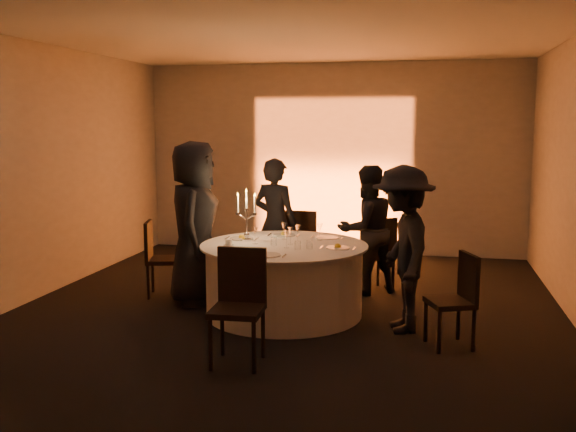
% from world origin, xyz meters
% --- Properties ---
extents(floor, '(7.00, 7.00, 0.00)m').
position_xyz_m(floor, '(0.00, 0.00, 0.00)').
color(floor, black).
rests_on(floor, ground).
extents(ceiling, '(7.00, 7.00, 0.00)m').
position_xyz_m(ceiling, '(0.00, 0.00, 3.00)').
color(ceiling, white).
rests_on(ceiling, wall_back).
extents(wall_back, '(7.00, 0.00, 7.00)m').
position_xyz_m(wall_back, '(0.00, 3.50, 1.50)').
color(wall_back, '#A39D97').
rests_on(wall_back, floor).
extents(wall_front, '(7.00, 0.00, 7.00)m').
position_xyz_m(wall_front, '(0.00, -3.50, 1.50)').
color(wall_front, '#A39D97').
rests_on(wall_front, floor).
extents(wall_left, '(0.00, 7.00, 7.00)m').
position_xyz_m(wall_left, '(-3.00, 0.00, 1.50)').
color(wall_left, '#A39D97').
rests_on(wall_left, floor).
extents(uplighter_fixture, '(0.25, 0.12, 0.10)m').
position_xyz_m(uplighter_fixture, '(0.00, 3.20, 0.05)').
color(uplighter_fixture, black).
rests_on(uplighter_fixture, floor).
extents(banquet_table, '(1.80, 1.80, 0.77)m').
position_xyz_m(banquet_table, '(0.00, 0.00, 0.38)').
color(banquet_table, black).
rests_on(banquet_table, floor).
extents(chair_left, '(0.49, 0.49, 0.91)m').
position_xyz_m(chair_left, '(-1.64, 0.41, 0.51)').
color(chair_left, black).
rests_on(chair_left, floor).
extents(chair_back_left, '(0.43, 0.43, 0.94)m').
position_xyz_m(chair_back_left, '(-0.09, 1.54, 0.53)').
color(chair_back_left, black).
rests_on(chair_back_left, floor).
extents(chair_back_right, '(0.57, 0.57, 0.93)m').
position_xyz_m(chair_back_right, '(0.91, 1.14, 0.52)').
color(chair_back_right, black).
rests_on(chair_back_right, floor).
extents(chair_right, '(0.50, 0.50, 0.88)m').
position_xyz_m(chair_right, '(1.79, -0.65, 0.49)').
color(chair_right, black).
rests_on(chair_right, floor).
extents(chair_front, '(0.45, 0.45, 0.99)m').
position_xyz_m(chair_front, '(-0.08, -1.43, 0.56)').
color(chair_front, black).
rests_on(chair_front, floor).
extents(guest_left, '(0.76, 1.01, 1.86)m').
position_xyz_m(guest_left, '(-1.10, 0.23, 0.93)').
color(guest_left, black).
rests_on(guest_left, floor).
extents(guest_back_left, '(0.69, 0.56, 1.63)m').
position_xyz_m(guest_back_left, '(-0.36, 1.13, 0.82)').
color(guest_back_left, black).
rests_on(guest_back_left, floor).
extents(guest_back_right, '(0.96, 0.93, 1.56)m').
position_xyz_m(guest_back_right, '(0.78, 1.08, 0.78)').
color(guest_back_right, black).
rests_on(guest_back_right, floor).
extents(guest_right, '(0.83, 1.18, 1.66)m').
position_xyz_m(guest_right, '(1.26, -0.28, 0.83)').
color(guest_right, black).
rests_on(guest_right, floor).
extents(plate_left, '(0.36, 0.27, 0.08)m').
position_xyz_m(plate_left, '(-0.54, 0.22, 0.79)').
color(plate_left, white).
rests_on(plate_left, banquet_table).
extents(plate_back_left, '(0.36, 0.27, 0.08)m').
position_xyz_m(plate_back_left, '(-0.12, 0.53, 0.79)').
color(plate_back_left, white).
rests_on(plate_back_left, banquet_table).
extents(plate_back_right, '(0.35, 0.27, 0.01)m').
position_xyz_m(plate_back_right, '(0.39, 0.48, 0.78)').
color(plate_back_right, white).
rests_on(plate_back_right, banquet_table).
extents(plate_right, '(0.36, 0.25, 0.08)m').
position_xyz_m(plate_right, '(0.59, -0.10, 0.79)').
color(plate_right, white).
rests_on(plate_right, banquet_table).
extents(plate_front, '(0.36, 0.26, 0.01)m').
position_xyz_m(plate_front, '(-0.03, -0.61, 0.78)').
color(plate_front, white).
rests_on(plate_front, banquet_table).
extents(coffee_cup, '(0.11, 0.11, 0.07)m').
position_xyz_m(coffee_cup, '(-0.56, -0.19, 0.80)').
color(coffee_cup, white).
rests_on(coffee_cup, banquet_table).
extents(candelabra, '(0.24, 0.12, 0.58)m').
position_xyz_m(candelabra, '(-0.46, 0.14, 0.97)').
color(candelabra, silver).
rests_on(candelabra, banquet_table).
extents(wine_glass_a, '(0.07, 0.07, 0.19)m').
position_xyz_m(wine_glass_a, '(0.07, 0.00, 0.91)').
color(wine_glass_a, white).
rests_on(wine_glass_a, banquet_table).
extents(wine_glass_b, '(0.07, 0.07, 0.19)m').
position_xyz_m(wine_glass_b, '(-0.31, -0.06, 0.91)').
color(wine_glass_b, white).
rests_on(wine_glass_b, banquet_table).
extents(wine_glass_c, '(0.07, 0.07, 0.19)m').
position_xyz_m(wine_glass_c, '(0.07, -0.20, 0.91)').
color(wine_glass_c, white).
rests_on(wine_glass_c, banquet_table).
extents(wine_glass_d, '(0.07, 0.07, 0.19)m').
position_xyz_m(wine_glass_d, '(0.34, 0.31, 0.91)').
color(wine_glass_d, white).
rests_on(wine_glass_d, banquet_table).
extents(wine_glass_e, '(0.07, 0.07, 0.19)m').
position_xyz_m(wine_glass_e, '(-0.06, 0.29, 0.91)').
color(wine_glass_e, white).
rests_on(wine_glass_e, banquet_table).
extents(wine_glass_f, '(0.07, 0.07, 0.19)m').
position_xyz_m(wine_glass_f, '(0.12, 0.16, 0.91)').
color(wine_glass_f, white).
rests_on(wine_glass_f, banquet_table).
extents(tumbler_a, '(0.07, 0.07, 0.09)m').
position_xyz_m(tumbler_a, '(0.20, -0.25, 0.82)').
color(tumbler_a, white).
rests_on(tumbler_a, banquet_table).
extents(tumbler_b, '(0.07, 0.07, 0.09)m').
position_xyz_m(tumbler_b, '(-0.09, -0.10, 0.82)').
color(tumbler_b, white).
rests_on(tumbler_b, banquet_table).
extents(tumbler_c, '(0.07, 0.07, 0.09)m').
position_xyz_m(tumbler_c, '(0.31, -0.19, 0.82)').
color(tumbler_c, white).
rests_on(tumbler_c, banquet_table).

